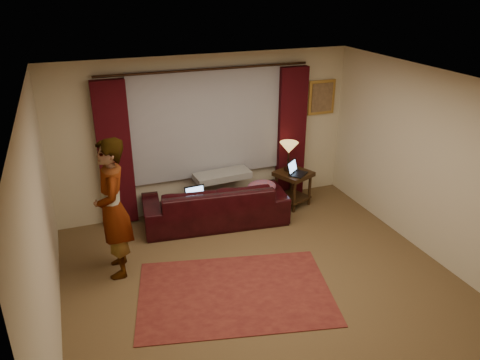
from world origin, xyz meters
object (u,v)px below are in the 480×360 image
end_table (293,188)px  sofa (215,196)px  laptop_table (299,168)px  tiffany_lamp (288,156)px  laptop_sofa (197,196)px  person (113,209)px

end_table → sofa: bearing=-175.3°
end_table → laptop_table: (0.03, -0.12, 0.42)m
end_table → laptop_table: laptop_table is taller
tiffany_lamp → laptop_sofa: bearing=-167.5°
end_table → tiffany_lamp: tiffany_lamp is taller
laptop_sofa → tiffany_lamp: bearing=8.7°
person → laptop_table: bearing=109.3°
sofa → tiffany_lamp: size_ratio=4.52×
end_table → laptop_table: 0.44m
laptop_table → person: 3.25m
tiffany_lamp → laptop_table: tiffany_lamp is taller
tiffany_lamp → person: 3.24m
laptop_sofa → laptop_table: size_ratio=1.03×
end_table → tiffany_lamp: bearing=114.9°
sofa → laptop_sofa: size_ratio=6.45×
sofa → laptop_table: bearing=-173.6°
tiffany_lamp → laptop_table: size_ratio=1.46×
sofa → laptop_sofa: 0.38m
sofa → laptop_sofa: (-0.33, -0.15, 0.12)m
person → laptop_sofa: bearing=122.5°
end_table → person: person is taller
tiffany_lamp → person: bearing=-160.1°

